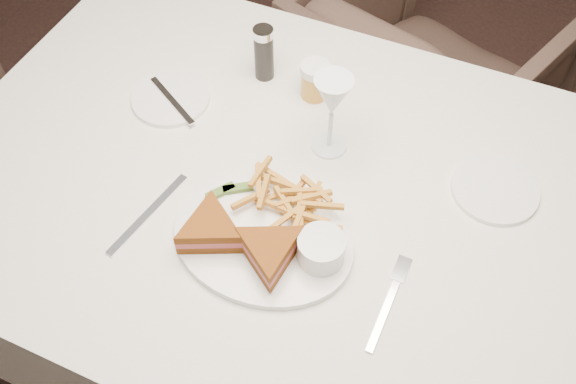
# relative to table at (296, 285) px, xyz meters

# --- Properties ---
(ground) EXTENTS (5.00, 5.00, 0.00)m
(ground) POSITION_rel_table_xyz_m (-0.28, -0.21, -0.38)
(ground) COLOR black
(ground) RESTS_ON ground
(table) EXTENTS (1.40, 0.96, 0.75)m
(table) POSITION_rel_table_xyz_m (0.00, 0.00, 0.00)
(table) COLOR silver
(table) RESTS_ON ground
(chair_far) EXTENTS (0.86, 0.84, 0.70)m
(chair_far) POSITION_rel_table_xyz_m (0.10, 0.86, -0.03)
(chair_far) COLOR #45322A
(chair_far) RESTS_ON ground
(table_setting) EXTENTS (0.82, 0.62, 0.18)m
(table_setting) POSITION_rel_table_xyz_m (-0.01, -0.04, 0.41)
(table_setting) COLOR white
(table_setting) RESTS_ON table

